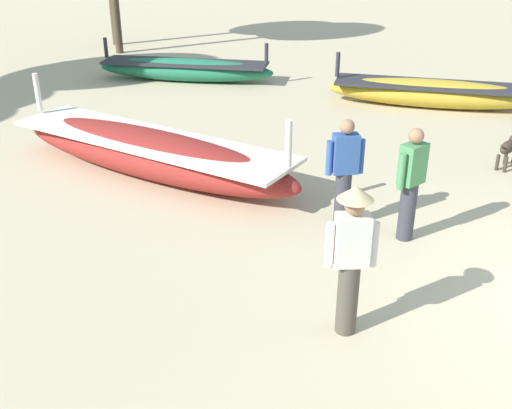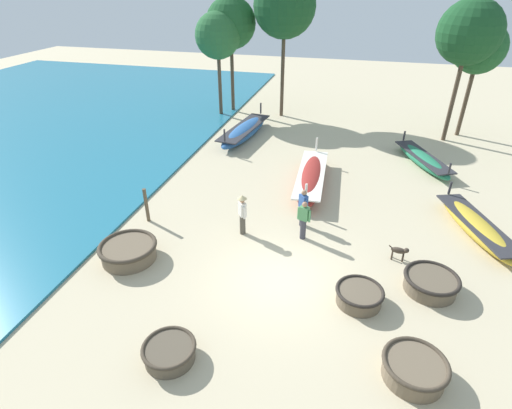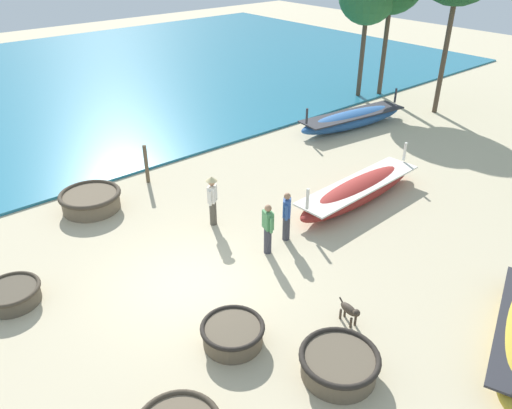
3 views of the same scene
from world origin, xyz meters
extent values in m
plane|color=#C6B793|center=(0.00, 0.00, 0.00)|extent=(80.00, 80.00, 0.00)
cube|color=teal|center=(-20.80, 4.00, 0.05)|extent=(28.00, 52.00, 0.10)
cylinder|color=brown|center=(2.51, -0.42, 0.23)|extent=(1.35, 1.35, 0.47)
torus|color=#28231E|center=(2.51, -0.42, 0.47)|extent=(1.46, 1.46, 0.11)
cylinder|color=brown|center=(-5.36, -0.26, 0.27)|extent=(1.87, 1.87, 0.55)
torus|color=#42382B|center=(-5.36, -0.26, 0.55)|extent=(2.01, 2.01, 0.15)
cylinder|color=brown|center=(4.66, 0.71, 0.25)|extent=(1.58, 1.58, 0.50)
torus|color=#28231E|center=(4.66, 0.71, 0.50)|extent=(1.71, 1.71, 0.13)
cylinder|color=brown|center=(-2.14, -3.77, 0.21)|extent=(1.31, 1.31, 0.42)
torus|color=#42382B|center=(-2.14, -3.77, 0.42)|extent=(1.42, 1.42, 0.10)
ellipsoid|color=#285693|center=(-4.81, 12.32, 0.38)|extent=(1.95, 6.04, 0.77)
cube|color=#2D2D33|center=(-4.81, 12.32, 0.63)|extent=(1.94, 5.57, 0.06)
cylinder|color=#2D2D33|center=(-4.47, 15.02, 1.06)|extent=(0.10, 0.10, 0.69)
cylinder|color=#2D2D33|center=(-5.14, 9.61, 1.06)|extent=(0.10, 0.10, 0.69)
ellipsoid|color=maroon|center=(0.01, 6.96, 0.38)|extent=(1.44, 5.81, 0.76)
cube|color=silver|center=(0.01, 6.96, 0.63)|extent=(1.47, 5.35, 0.06)
cylinder|color=silver|center=(-0.12, 9.61, 1.06)|extent=(0.10, 0.10, 0.69)
cylinder|color=silver|center=(0.13, 4.31, 1.06)|extent=(0.10, 0.10, 0.69)
cylinder|color=#383842|center=(0.16, 3.43, 0.41)|extent=(0.22, 0.22, 0.82)
cube|color=#33569E|center=(0.16, 3.43, 1.09)|extent=(0.39, 0.40, 0.54)
sphere|color=#A37556|center=(0.16, 3.43, 1.47)|extent=(0.20, 0.20, 0.20)
cylinder|color=#33569E|center=(0.31, 3.27, 1.04)|extent=(0.09, 0.09, 0.48)
cylinder|color=#33569E|center=(0.01, 3.59, 1.04)|extent=(0.09, 0.09, 0.48)
cylinder|color=#4C473D|center=(-1.96, 2.27, 0.41)|extent=(0.22, 0.22, 0.82)
cube|color=silver|center=(-1.96, 2.27, 1.09)|extent=(0.38, 0.40, 0.54)
sphere|color=#A37556|center=(-1.96, 2.27, 1.47)|extent=(0.20, 0.20, 0.20)
cylinder|color=silver|center=(-1.82, 2.10, 1.04)|extent=(0.09, 0.09, 0.48)
cylinder|color=silver|center=(-2.09, 2.45, 1.04)|extent=(0.09, 0.09, 0.48)
cone|color=#D1BC84|center=(-1.96, 2.27, 1.60)|extent=(0.36, 0.36, 0.14)
cylinder|color=#383842|center=(0.32, 2.55, 0.41)|extent=(0.22, 0.22, 0.82)
cube|color=#4C8E56|center=(0.32, 2.55, 1.09)|extent=(0.39, 0.30, 0.54)
sphere|color=#A37556|center=(0.32, 2.55, 1.47)|extent=(0.20, 0.20, 0.20)
cylinder|color=#4C8E56|center=(0.54, 2.49, 1.04)|extent=(0.09, 0.09, 0.48)
cylinder|color=#4C8E56|center=(0.11, 2.61, 1.04)|extent=(0.09, 0.09, 0.48)
ellipsoid|color=#3D3328|center=(3.74, 2.09, 0.39)|extent=(0.54, 0.26, 0.22)
sphere|color=#3D3328|center=(3.98, 2.06, 0.46)|extent=(0.18, 0.18, 0.18)
cylinder|color=#3D3328|center=(3.49, 2.12, 0.45)|extent=(0.21, 0.06, 0.16)
cylinder|color=#3D3328|center=(3.93, 2.13, 0.14)|extent=(0.06, 0.06, 0.28)
cylinder|color=#3D3328|center=(3.91, 2.00, 0.14)|extent=(0.06, 0.06, 0.28)
cylinder|color=#3D3328|center=(3.56, 2.18, 0.14)|extent=(0.06, 0.06, 0.28)
cylinder|color=#3D3328|center=(3.55, 2.04, 0.14)|extent=(0.06, 0.06, 0.28)
cylinder|color=brown|center=(-5.91, 2.17, 0.72)|extent=(0.14, 0.14, 1.45)
cylinder|color=#4C3D2D|center=(-7.66, 16.20, 2.11)|extent=(0.24, 0.24, 4.22)
cylinder|color=#4C3D2D|center=(-3.52, 17.19, 2.80)|extent=(0.24, 0.24, 5.61)
cylinder|color=#4C3D2D|center=(-7.13, 17.38, 2.36)|extent=(0.24, 0.24, 4.72)
camera|label=1|loc=(-6.72, 0.11, 3.94)|focal=42.00mm
camera|label=2|loc=(1.80, -9.96, 8.69)|focal=28.00mm
camera|label=3|loc=(9.21, -5.40, 8.29)|focal=35.00mm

